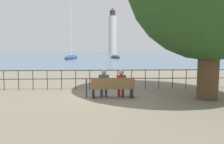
% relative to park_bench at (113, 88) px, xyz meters
% --- Properties ---
extents(ground_plane, '(1000.00, 1000.00, 0.00)m').
position_rel_park_bench_xyz_m(ground_plane, '(0.00, 0.06, -0.44)').
color(ground_plane, '#7A705B').
extents(harbor_water, '(600.00, 300.00, 0.01)m').
position_rel_park_bench_xyz_m(harbor_water, '(0.00, 161.99, -0.43)').
color(harbor_water, slate).
rests_on(harbor_water, ground_plane).
extents(park_bench, '(1.88, 0.45, 0.90)m').
position_rel_park_bench_xyz_m(park_bench, '(0.00, 0.00, 0.00)').
color(park_bench, brown).
rests_on(park_bench, ground_plane).
extents(seated_person_left, '(0.45, 0.35, 1.23)m').
position_rel_park_bench_xyz_m(seated_person_left, '(-0.38, 0.08, 0.24)').
color(seated_person_left, navy).
rests_on(seated_person_left, ground_plane).
extents(seated_person_right, '(0.39, 0.35, 1.22)m').
position_rel_park_bench_xyz_m(seated_person_right, '(0.38, 0.08, 0.24)').
color(seated_person_right, maroon).
rests_on(seated_person_right, ground_plane).
extents(promenade_railing, '(13.98, 0.04, 1.05)m').
position_rel_park_bench_xyz_m(promenade_railing, '(-0.00, 2.00, 0.26)').
color(promenade_railing, black).
rests_on(promenade_railing, ground_plane).
extents(closed_umbrella, '(0.09, 0.09, 0.87)m').
position_rel_park_bench_xyz_m(closed_umbrella, '(-1.15, 0.11, 0.05)').
color(closed_umbrella, navy).
rests_on(closed_umbrella, ground_plane).
extents(sailboat_0, '(2.75, 6.29, 9.51)m').
position_rel_park_bench_xyz_m(sailboat_0, '(2.84, 44.28, -0.17)').
color(sailboat_0, black).
rests_on(sailboat_0, ground_plane).
extents(sailboat_1, '(2.94, 9.15, 12.51)m').
position_rel_park_bench_xyz_m(sailboat_1, '(-7.37, 40.67, -0.13)').
color(sailboat_1, navy).
rests_on(sailboat_1, ground_plane).
extents(harbor_lighthouse, '(4.29, 4.29, 24.55)m').
position_rel_park_bench_xyz_m(harbor_lighthouse, '(5.51, 111.42, 10.98)').
color(harbor_lighthouse, beige).
rests_on(harbor_lighthouse, ground_plane).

